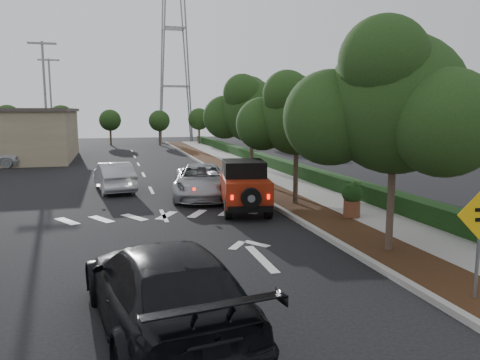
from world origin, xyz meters
name	(u,v)px	position (x,y,z in m)	size (l,w,h in m)	color
ground	(188,265)	(0.00, 0.00, 0.00)	(120.00, 120.00, 0.00)	black
curb	(239,185)	(4.60, 12.00, 0.07)	(0.20, 70.00, 0.15)	#9E9B93
planting_strip	(257,185)	(5.60, 12.00, 0.06)	(1.80, 70.00, 0.12)	black
sidewalk	(290,183)	(7.50, 12.00, 0.06)	(2.00, 70.00, 0.12)	gray
hedge	(314,176)	(8.90, 12.00, 0.40)	(0.80, 70.00, 0.80)	black
transmission_tower	(176,142)	(6.00, 48.00, 0.00)	(7.00, 4.00, 28.00)	slate
street_tree_near	(388,254)	(5.60, -0.50, 0.00)	(3.80, 3.80, 5.92)	black
street_tree_mid	(295,206)	(5.60, 6.50, 0.00)	(3.20, 3.20, 5.32)	black
street_tree_far	(252,183)	(5.60, 13.00, 0.00)	(3.40, 3.40, 5.62)	black
light_pole_a	(49,164)	(-6.50, 26.00, 0.00)	(2.00, 0.22, 9.00)	slate
light_pole_b	(54,151)	(-7.50, 38.00, 0.00)	(2.00, 0.22, 9.00)	slate
red_jeep	(244,185)	(3.23, 6.12, 1.02)	(2.28, 4.09, 2.02)	black
silver_suv_ahead	(202,181)	(2.12, 9.39, 0.76)	(2.52, 5.47, 1.52)	#A1A4A9
black_suv_oncoming	(163,288)	(-1.00, -3.54, 0.83)	(2.31, 5.69, 1.65)	black
silver_sedan_oncoming	(114,177)	(-1.79, 12.33, 0.73)	(1.54, 4.41, 1.45)	#ABAEB3
speed_hump_sign	(480,228)	(5.40, -4.02, 1.62)	(1.09, 0.14, 2.34)	slate
terracotta_planter	(352,196)	(6.60, 3.47, 0.90)	(0.76, 0.76, 1.33)	brown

